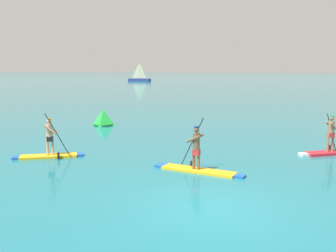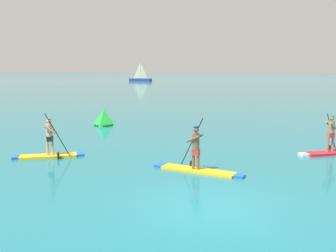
% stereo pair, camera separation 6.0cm
% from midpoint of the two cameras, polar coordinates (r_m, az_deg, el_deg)
% --- Properties ---
extents(ground, '(440.00, 440.00, 0.00)m').
position_cam_midpoint_polar(ground, '(11.03, 6.14, -11.80)').
color(ground, '#1E727F').
extents(paddleboarder_near_left, '(2.79, 1.81, 2.01)m').
position_cam_midpoint_polar(paddleboarder_near_left, '(17.28, -17.13, -3.25)').
color(paddleboarder_near_left, yellow).
rests_on(paddleboarder_near_left, ground).
extents(paddleboarder_mid_center, '(3.54, 1.22, 2.04)m').
position_cam_midpoint_polar(paddleboarder_mid_center, '(14.36, 4.42, -5.31)').
color(paddleboarder_mid_center, yellow).
rests_on(paddleboarder_mid_center, ground).
extents(paddleboarder_far_right, '(3.07, 2.02, 1.79)m').
position_cam_midpoint_polar(paddleboarder_far_right, '(18.65, 23.37, -2.81)').
color(paddleboarder_far_right, red).
rests_on(paddleboarder_far_right, ground).
extents(race_marker_buoy, '(1.36, 1.36, 1.06)m').
position_cam_midpoint_polar(race_marker_buoy, '(25.86, -9.46, 1.15)').
color(race_marker_buoy, green).
rests_on(race_marker_buoy, ground).
extents(sailboat_left_horizon, '(5.85, 1.90, 5.93)m').
position_cam_midpoint_polar(sailboat_left_horizon, '(100.65, -4.11, 7.02)').
color(sailboat_left_horizon, navy).
rests_on(sailboat_left_horizon, ground).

